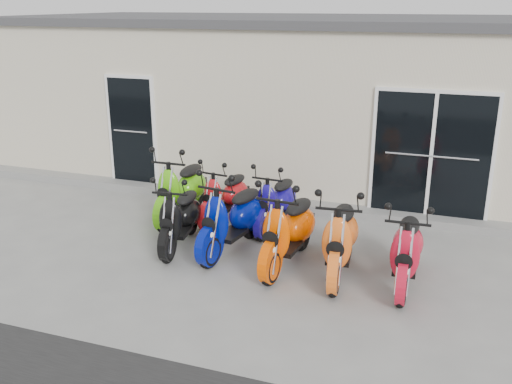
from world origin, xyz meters
TOP-DOWN VIEW (x-y plane):
  - ground at (0.00, 0.00)m, footprint 80.00×80.00m
  - building at (0.00, 5.20)m, footprint 14.00×6.00m
  - roof_cap at (0.00, 5.20)m, footprint 14.20×6.20m
  - front_step at (0.00, 2.02)m, footprint 14.00×0.40m
  - door_left at (-3.20, 2.17)m, footprint 1.07×0.08m
  - door_right at (2.60, 2.17)m, footprint 2.02×0.08m
  - scooter_front_black at (-0.95, -0.25)m, footprint 0.84×1.77m
  - scooter_front_blue at (-0.12, -0.14)m, footprint 0.98×1.99m
  - scooter_front_orange_a at (0.82, -0.33)m, footprint 0.86×1.96m
  - scooter_front_orange_b at (1.58, -0.36)m, footprint 0.87×1.95m
  - scooter_front_red at (2.48, -0.39)m, footprint 0.69×1.79m
  - scooter_back_green at (-1.47, 0.84)m, footprint 0.72×1.93m
  - scooter_back_red at (-0.71, 0.98)m, footprint 0.80×1.70m
  - scooter_back_blue at (0.22, 0.97)m, footprint 0.72×1.69m

SIDE VIEW (x-z plane):
  - ground at x=0.00m, z-range 0.00..0.00m
  - front_step at x=0.00m, z-range 0.00..0.15m
  - scooter_back_red at x=-0.71m, z-range 0.00..1.21m
  - scooter_back_blue at x=0.22m, z-range 0.00..1.22m
  - scooter_front_black at x=-0.95m, z-range 0.00..1.26m
  - scooter_front_red at x=2.48m, z-range 0.00..1.31m
  - scooter_front_orange_b at x=1.58m, z-range 0.00..1.40m
  - scooter_front_blue at x=-0.12m, z-range 0.00..1.40m
  - scooter_front_orange_a at x=0.82m, z-range 0.00..1.41m
  - scooter_back_green at x=-1.47m, z-range 0.00..1.42m
  - door_left at x=-3.20m, z-range 0.15..2.37m
  - door_right at x=2.60m, z-range 0.15..2.37m
  - building at x=0.00m, z-range 0.00..3.20m
  - roof_cap at x=0.00m, z-range 3.20..3.36m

